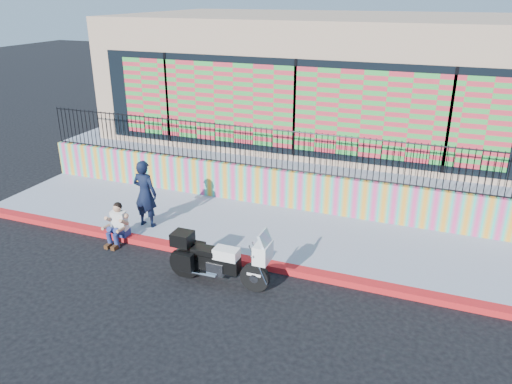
% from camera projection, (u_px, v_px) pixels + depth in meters
% --- Properties ---
extents(ground, '(90.00, 90.00, 0.00)m').
position_uv_depth(ground, '(240.00, 263.00, 11.85)').
color(ground, black).
rests_on(ground, ground).
extents(red_curb, '(16.00, 0.30, 0.15)m').
position_uv_depth(red_curb, '(240.00, 260.00, 11.82)').
color(red_curb, red).
rests_on(red_curb, ground).
extents(sidewalk, '(16.00, 3.00, 0.15)m').
position_uv_depth(sidewalk, '(264.00, 231.00, 13.25)').
color(sidewalk, '#878EA3').
rests_on(sidewalk, ground).
extents(mural_wall, '(16.00, 0.20, 1.10)m').
position_uv_depth(mural_wall, '(284.00, 188.00, 14.40)').
color(mural_wall, '#E43C80').
rests_on(mural_wall, sidewalk).
extents(metal_fence, '(15.80, 0.04, 1.20)m').
position_uv_depth(metal_fence, '(284.00, 150.00, 13.97)').
color(metal_fence, black).
rests_on(metal_fence, mural_wall).
extents(elevated_platform, '(16.00, 10.00, 1.25)m').
position_uv_depth(elevated_platform, '(326.00, 144.00, 18.83)').
color(elevated_platform, '#878EA3').
rests_on(elevated_platform, ground).
extents(storefront_building, '(14.00, 8.06, 4.00)m').
position_uv_depth(storefront_building, '(328.00, 74.00, 17.66)').
color(storefront_building, tan).
rests_on(storefront_building, elevated_platform).
extents(police_motorcycle, '(2.32, 0.77, 1.44)m').
position_uv_depth(police_motorcycle, '(217.00, 258.00, 10.82)').
color(police_motorcycle, black).
rests_on(police_motorcycle, ground).
extents(police_officer, '(0.67, 0.45, 1.83)m').
position_uv_depth(police_officer, '(145.00, 194.00, 13.07)').
color(police_officer, black).
rests_on(police_officer, sidewalk).
extents(seated_man, '(0.54, 0.71, 1.06)m').
position_uv_depth(seated_man, '(117.00, 228.00, 12.58)').
color(seated_man, navy).
rests_on(seated_man, ground).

